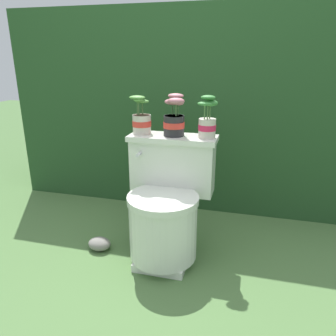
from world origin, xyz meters
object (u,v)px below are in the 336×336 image
(potted_plant_left, at_px, (141,120))
(potted_plant_midleft, at_px, (174,119))
(potted_plant_middle, at_px, (207,122))
(garden_stone, at_px, (100,244))
(toilet, at_px, (166,206))

(potted_plant_left, distance_m, potted_plant_midleft, 0.20)
(potted_plant_midleft, height_order, potted_plant_middle, same)
(potted_plant_left, bearing_deg, garden_stone, -136.94)
(potted_plant_middle, bearing_deg, potted_plant_left, 178.10)
(toilet, bearing_deg, potted_plant_left, 141.19)
(potted_plant_midleft, bearing_deg, potted_plant_left, 178.84)
(potted_plant_left, xyz_separation_m, garden_stone, (-0.22, -0.21, -0.74))
(potted_plant_left, bearing_deg, toilet, -38.81)
(potted_plant_left, relative_size, potted_plant_midleft, 0.93)
(potted_plant_midleft, bearing_deg, potted_plant_middle, -2.67)
(toilet, height_order, potted_plant_middle, potted_plant_middle)
(potted_plant_midleft, bearing_deg, garden_stone, -154.10)
(toilet, relative_size, potted_plant_left, 3.18)
(toilet, bearing_deg, potted_plant_midleft, 88.36)
(potted_plant_midleft, distance_m, potted_plant_middle, 0.19)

